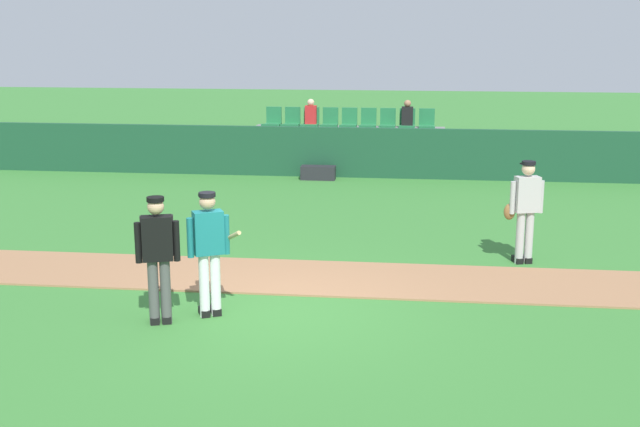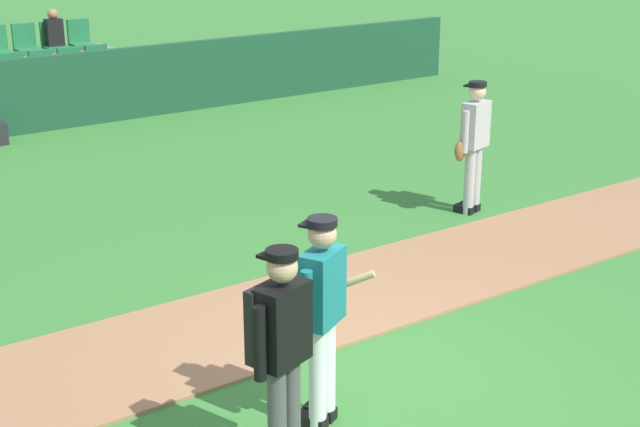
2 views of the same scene
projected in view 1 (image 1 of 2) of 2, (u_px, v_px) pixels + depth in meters
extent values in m
plane|color=#387A33|center=(276.00, 312.00, 11.48)|extent=(80.00, 80.00, 0.00)
cube|color=#9E704C|center=(293.00, 277.00, 13.02)|extent=(28.00, 1.82, 0.03)
cube|color=#19472D|center=(343.00, 152.00, 21.49)|extent=(20.00, 0.16, 1.32)
cube|color=slate|center=(348.00, 162.00, 23.01)|extent=(5.55, 2.10, 0.30)
cube|color=slate|center=(346.00, 153.00, 22.52)|extent=(5.45, 0.85, 0.40)
cube|color=#237542|center=(268.00, 143.00, 22.62)|extent=(0.44, 0.40, 0.08)
cube|color=#237542|center=(269.00, 133.00, 22.78)|extent=(0.44, 0.08, 0.50)
cube|color=#237542|center=(287.00, 143.00, 22.56)|extent=(0.44, 0.40, 0.08)
cube|color=#237542|center=(288.00, 133.00, 22.71)|extent=(0.44, 0.08, 0.50)
cube|color=#237542|center=(307.00, 143.00, 22.50)|extent=(0.44, 0.40, 0.08)
cube|color=#237542|center=(308.00, 133.00, 22.65)|extent=(0.44, 0.08, 0.50)
cube|color=#237542|center=(326.00, 144.00, 22.43)|extent=(0.44, 0.40, 0.08)
cube|color=#237542|center=(327.00, 134.00, 22.59)|extent=(0.44, 0.08, 0.50)
cube|color=#237542|center=(346.00, 144.00, 22.37)|extent=(0.44, 0.40, 0.08)
cube|color=#237542|center=(347.00, 134.00, 22.53)|extent=(0.44, 0.08, 0.50)
cube|color=#237542|center=(366.00, 144.00, 22.31)|extent=(0.44, 0.40, 0.08)
cube|color=#237542|center=(367.00, 134.00, 22.46)|extent=(0.44, 0.08, 0.50)
cube|color=#237542|center=(386.00, 145.00, 22.24)|extent=(0.44, 0.40, 0.08)
cube|color=#237542|center=(387.00, 135.00, 22.40)|extent=(0.44, 0.08, 0.50)
cube|color=#237542|center=(406.00, 145.00, 22.18)|extent=(0.44, 0.40, 0.08)
cube|color=#237542|center=(407.00, 135.00, 22.34)|extent=(0.44, 0.08, 0.50)
cube|color=#237542|center=(426.00, 145.00, 22.12)|extent=(0.44, 0.40, 0.08)
cube|color=#237542|center=(427.00, 135.00, 22.27)|extent=(0.44, 0.08, 0.50)
cube|color=slate|center=(349.00, 134.00, 23.25)|extent=(5.45, 0.85, 0.40)
cube|color=#237542|center=(273.00, 125.00, 23.35)|extent=(0.44, 0.40, 0.08)
cube|color=#237542|center=(274.00, 115.00, 23.51)|extent=(0.44, 0.08, 0.50)
cube|color=#237542|center=(292.00, 125.00, 23.29)|extent=(0.44, 0.40, 0.08)
cube|color=#237542|center=(293.00, 116.00, 23.45)|extent=(0.44, 0.08, 0.50)
cube|color=#237542|center=(311.00, 125.00, 23.23)|extent=(0.44, 0.40, 0.08)
cube|color=#237542|center=(312.00, 116.00, 23.38)|extent=(0.44, 0.08, 0.50)
cube|color=red|center=(311.00, 115.00, 23.21)|extent=(0.32, 0.22, 0.52)
sphere|color=beige|center=(311.00, 102.00, 23.13)|extent=(0.20, 0.20, 0.20)
cube|color=#237542|center=(330.00, 126.00, 23.16)|extent=(0.44, 0.40, 0.08)
cube|color=#237542|center=(331.00, 116.00, 23.32)|extent=(0.44, 0.08, 0.50)
cube|color=#237542|center=(349.00, 126.00, 23.10)|extent=(0.44, 0.40, 0.08)
cube|color=#237542|center=(350.00, 116.00, 23.26)|extent=(0.44, 0.08, 0.50)
cube|color=#237542|center=(368.00, 126.00, 23.04)|extent=(0.44, 0.40, 0.08)
cube|color=#237542|center=(369.00, 117.00, 23.19)|extent=(0.44, 0.08, 0.50)
cube|color=#237542|center=(388.00, 126.00, 22.97)|extent=(0.44, 0.40, 0.08)
cube|color=#237542|center=(388.00, 117.00, 23.13)|extent=(0.44, 0.08, 0.50)
cube|color=#237542|center=(407.00, 127.00, 22.91)|extent=(0.44, 0.40, 0.08)
cube|color=#237542|center=(407.00, 117.00, 23.07)|extent=(0.44, 0.08, 0.50)
cube|color=black|center=(407.00, 116.00, 22.89)|extent=(0.32, 0.22, 0.52)
sphere|color=#9E7051|center=(408.00, 103.00, 22.81)|extent=(0.20, 0.20, 0.20)
cube|color=#237542|center=(427.00, 127.00, 22.85)|extent=(0.44, 0.40, 0.08)
cube|color=#237542|center=(427.00, 117.00, 23.00)|extent=(0.44, 0.08, 0.50)
cylinder|color=white|center=(204.00, 286.00, 11.18)|extent=(0.14, 0.14, 0.90)
cylinder|color=white|center=(216.00, 284.00, 11.24)|extent=(0.14, 0.14, 0.90)
cube|color=black|center=(204.00, 312.00, 11.33)|extent=(0.23, 0.29, 0.10)
cube|color=black|center=(215.00, 310.00, 11.38)|extent=(0.23, 0.29, 0.10)
cube|color=#197075|center=(208.00, 233.00, 11.04)|extent=(0.46, 0.38, 0.60)
cylinder|color=#197075|center=(190.00, 238.00, 10.97)|extent=(0.09, 0.09, 0.55)
cylinder|color=#197075|center=(226.00, 235.00, 11.14)|extent=(0.09, 0.09, 0.55)
sphere|color=tan|center=(207.00, 202.00, 10.94)|extent=(0.22, 0.22, 0.22)
cylinder|color=black|center=(207.00, 195.00, 10.92)|extent=(0.23, 0.23, 0.06)
cube|color=black|center=(205.00, 195.00, 11.02)|extent=(0.21, 0.19, 0.02)
cylinder|color=tan|center=(225.00, 240.00, 11.25)|extent=(0.60, 0.61, 0.41)
cylinder|color=#4C4C4C|center=(154.00, 292.00, 10.91)|extent=(0.14, 0.14, 0.90)
cylinder|color=#4C4C4C|center=(166.00, 292.00, 10.94)|extent=(0.14, 0.14, 0.90)
cube|color=black|center=(155.00, 319.00, 11.05)|extent=(0.19, 0.28, 0.10)
cube|color=black|center=(167.00, 318.00, 11.08)|extent=(0.19, 0.28, 0.10)
cube|color=black|center=(157.00, 238.00, 10.75)|extent=(0.45, 0.33, 0.60)
cylinder|color=black|center=(138.00, 243.00, 10.72)|extent=(0.09, 0.09, 0.55)
cylinder|color=black|center=(176.00, 241.00, 10.81)|extent=(0.09, 0.09, 0.55)
sphere|color=tan|center=(156.00, 207.00, 10.65)|extent=(0.22, 0.22, 0.22)
cylinder|color=black|center=(155.00, 199.00, 10.63)|extent=(0.23, 0.23, 0.06)
cube|color=black|center=(155.00, 200.00, 10.73)|extent=(0.21, 0.17, 0.02)
cube|color=black|center=(157.00, 236.00, 10.87)|extent=(0.44, 0.21, 0.56)
cylinder|color=#B2B2B2|center=(520.00, 238.00, 13.70)|extent=(0.14, 0.14, 0.90)
cylinder|color=#B2B2B2|center=(529.00, 237.00, 13.72)|extent=(0.14, 0.14, 0.90)
cube|color=black|center=(517.00, 260.00, 13.84)|extent=(0.19, 0.28, 0.10)
cube|color=black|center=(526.00, 259.00, 13.87)|extent=(0.19, 0.28, 0.10)
cube|color=#B2B2B2|center=(527.00, 194.00, 13.54)|extent=(0.44, 0.32, 0.60)
cylinder|color=#B2B2B2|center=(513.00, 198.00, 13.51)|extent=(0.09, 0.09, 0.55)
cylinder|color=#B2B2B2|center=(541.00, 197.00, 13.59)|extent=(0.09, 0.09, 0.55)
sphere|color=beige|center=(528.00, 169.00, 13.44)|extent=(0.22, 0.22, 0.22)
cylinder|color=black|center=(529.00, 163.00, 13.42)|extent=(0.23, 0.23, 0.06)
cube|color=black|center=(526.00, 164.00, 13.52)|extent=(0.21, 0.16, 0.02)
ellipsoid|color=brown|center=(509.00, 212.00, 13.61)|extent=(0.23, 0.17, 0.28)
cube|color=#232328|center=(318.00, 173.00, 21.24)|extent=(0.90, 0.36, 0.36)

